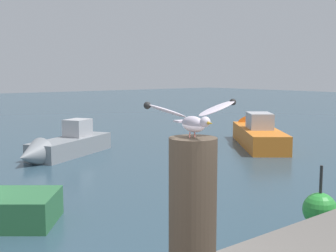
{
  "coord_description": "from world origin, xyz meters",
  "views": [
    {
      "loc": [
        -0.82,
        -2.31,
        2.82
      ],
      "look_at": [
        1.03,
        -0.01,
        2.47
      ],
      "focal_mm": 47.56,
      "sensor_mm": 36.0,
      "label": 1
    }
  ],
  "objects_px": {
    "mooring_post": "(193,211)",
    "boat_orange": "(255,133)",
    "channel_buoy": "(319,216)",
    "boat_grey": "(62,147)",
    "seagull": "(193,118)"
  },
  "relations": [
    {
      "from": "boat_orange",
      "to": "boat_grey",
      "type": "height_order",
      "value": "boat_orange"
    },
    {
      "from": "seagull",
      "to": "boat_grey",
      "type": "bearing_deg",
      "value": 68.25
    },
    {
      "from": "mooring_post",
      "to": "seagull",
      "type": "distance_m",
      "value": 0.6
    },
    {
      "from": "mooring_post",
      "to": "boat_grey",
      "type": "bearing_deg",
      "value": 68.24
    },
    {
      "from": "seagull",
      "to": "boat_orange",
      "type": "distance_m",
      "value": 15.5
    },
    {
      "from": "channel_buoy",
      "to": "boat_grey",
      "type": "bearing_deg",
      "value": 89.43
    },
    {
      "from": "mooring_post",
      "to": "boat_grey",
      "type": "distance_m",
      "value": 12.63
    },
    {
      "from": "seagull",
      "to": "channel_buoy",
      "type": "height_order",
      "value": "seagull"
    },
    {
      "from": "seagull",
      "to": "channel_buoy",
      "type": "distance_m",
      "value": 5.34
    },
    {
      "from": "mooring_post",
      "to": "channel_buoy",
      "type": "bearing_deg",
      "value": 22.64
    },
    {
      "from": "boat_orange",
      "to": "channel_buoy",
      "type": "bearing_deg",
      "value": -134.48
    },
    {
      "from": "mooring_post",
      "to": "boat_orange",
      "type": "xyz_separation_m",
      "value": [
        12.04,
        9.53,
        -1.52
      ]
    },
    {
      "from": "mooring_post",
      "to": "seagull",
      "type": "xyz_separation_m",
      "value": [
        -0.0,
        -0.0,
        0.6
      ]
    },
    {
      "from": "boat_grey",
      "to": "channel_buoy",
      "type": "relative_size",
      "value": 3.23
    },
    {
      "from": "boat_grey",
      "to": "channel_buoy",
      "type": "xyz_separation_m",
      "value": [
        -0.1,
        -9.74,
        0.11
      ]
    }
  ]
}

